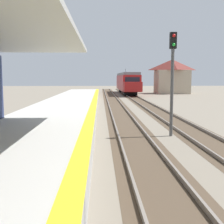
# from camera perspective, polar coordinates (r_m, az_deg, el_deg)

# --- Properties ---
(station_platform) EXTENTS (5.00, 80.00, 0.91)m
(station_platform) POSITION_cam_1_polar(r_m,az_deg,el_deg) (12.79, -14.90, -4.80)
(station_platform) COLOR #B7B5AD
(station_platform) RESTS_ON ground
(track_pair_nearest_platform) EXTENTS (2.34, 120.00, 0.16)m
(track_pair_nearest_platform) POSITION_cam_1_polar(r_m,az_deg,el_deg) (16.56, 3.32, -3.37)
(track_pair_nearest_platform) COLOR #4C3D2D
(track_pair_nearest_platform) RESTS_ON ground
(track_pair_middle) EXTENTS (2.34, 120.00, 0.16)m
(track_pair_middle) POSITION_cam_1_polar(r_m,az_deg,el_deg) (17.23, 14.66, -3.18)
(track_pair_middle) COLOR #4C3D2D
(track_pair_middle) RESTS_ON ground
(approaching_train) EXTENTS (2.93, 19.60, 4.76)m
(approaching_train) POSITION_cam_1_polar(r_m,az_deg,el_deg) (53.84, 3.04, 5.95)
(approaching_train) COLOR maroon
(approaching_train) RESTS_ON ground
(rail_signal_post) EXTENTS (0.32, 0.34, 5.20)m
(rail_signal_post) POSITION_cam_1_polar(r_m,az_deg,el_deg) (14.80, 11.89, 7.52)
(rail_signal_post) COLOR #4C4C4C
(rail_signal_post) RESTS_ON ground
(distant_trackside_house) EXTENTS (6.60, 5.28, 6.40)m
(distant_trackside_house) POSITION_cam_1_polar(r_m,az_deg,el_deg) (55.86, 11.81, 7.04)
(distant_trackside_house) COLOR tan
(distant_trackside_house) RESTS_ON ground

